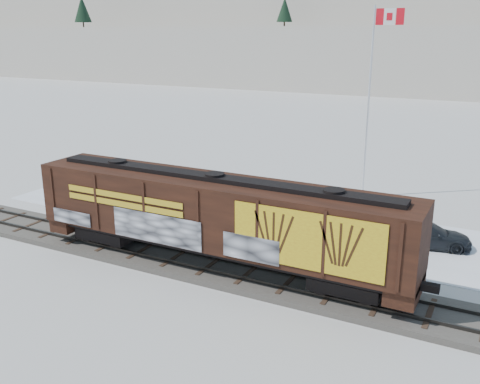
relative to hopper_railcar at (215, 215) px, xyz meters
The scene contains 8 objects.
ground 3.32m from the hopper_railcar, ahead, with size 500.00×500.00×0.00m, color white.
rail_track 3.20m from the hopper_railcar, ahead, with size 50.00×3.40×0.43m.
parking_strip 8.20m from the hopper_railcar, 76.98° to the left, with size 40.00×8.00×0.03m, color white.
hopper_railcar is the anchor object (origin of this frame).
flagpole 15.58m from the hopper_railcar, 78.56° to the left, with size 2.30×0.90×12.55m.
car_silver 10.07m from the hopper_railcar, 136.05° to the left, with size 1.92×4.77×1.63m, color #B8BBC0.
car_white 6.44m from the hopper_railcar, 67.06° to the left, with size 1.71×4.90×1.61m, color silver.
car_dark 11.67m from the hopper_railcar, 42.81° to the left, with size 1.79×4.41×1.28m, color #212429.
Camera 1 is at (10.04, -20.15, 10.92)m, focal length 40.00 mm.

